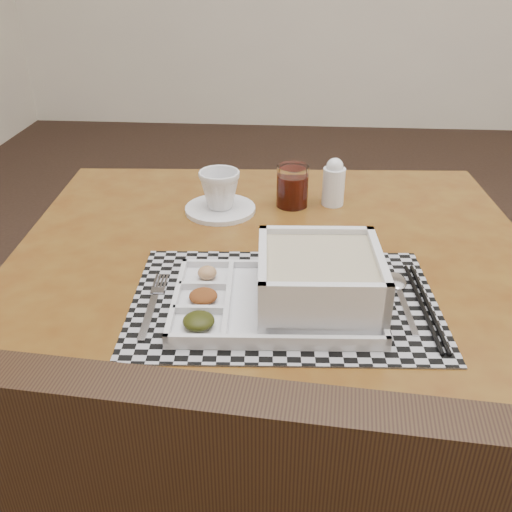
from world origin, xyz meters
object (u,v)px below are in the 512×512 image
(cup, at_px, (220,189))
(creamer_bottle, at_px, (334,183))
(serving_tray, at_px, (307,286))
(juice_glass, at_px, (292,188))
(dining_table, at_px, (274,302))

(cup, distance_m, creamer_bottle, 0.25)
(serving_tray, xyz_separation_m, cup, (-0.18, 0.35, 0.01))
(serving_tray, bearing_deg, juice_glass, 94.36)
(dining_table, height_order, cup, cup)
(juice_glass, xyz_separation_m, creamer_bottle, (0.09, 0.01, 0.01))
(cup, xyz_separation_m, juice_glass, (0.15, 0.04, -0.01))
(cup, relative_size, juice_glass, 0.95)
(dining_table, xyz_separation_m, cup, (-0.13, 0.23, 0.13))
(juice_glass, distance_m, creamer_bottle, 0.09)
(dining_table, height_order, juice_glass, juice_glass)
(cup, bearing_deg, dining_table, -49.01)
(dining_table, bearing_deg, serving_tray, -65.87)
(dining_table, relative_size, creamer_bottle, 9.78)
(serving_tray, height_order, cup, serving_tray)
(serving_tray, distance_m, juice_glass, 0.39)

